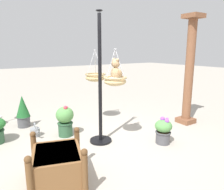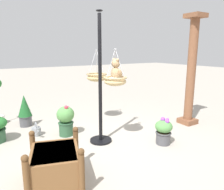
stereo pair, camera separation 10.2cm
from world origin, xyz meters
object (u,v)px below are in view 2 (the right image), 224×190
object	(u,v)px
display_pole_central	(100,103)
watering_can	(36,131)
potted_plant_fern_front	(25,110)
potted_plant_conical_shrub	(164,131)
hanging_basket_left_high	(97,77)
potted_plant_flowering_red	(66,120)
teddy_bear	(116,71)
greenhouse_pillar_right	(191,73)
hanging_basket_with_teddy	(115,81)
wooden_planter_box	(55,165)

from	to	relation	value
display_pole_central	watering_can	bearing A→B (deg)	-133.43
display_pole_central	potted_plant_fern_front	size ratio (longest dim) A/B	3.28
potted_plant_fern_front	potted_plant_conical_shrub	bearing A→B (deg)	40.34
potted_plant_fern_front	hanging_basket_left_high	bearing A→B (deg)	69.75
display_pole_central	potted_plant_flowering_red	xyz separation A→B (m)	(-0.67, -0.49, -0.44)
display_pole_central	potted_plant_conical_shrub	size ratio (longest dim) A/B	4.69
display_pole_central	potted_plant_fern_front	xyz separation A→B (m)	(-1.75, -1.13, -0.41)
teddy_bear	watering_can	xyz separation A→B (m)	(-1.14, -1.32, -1.33)
potted_plant_flowering_red	potted_plant_conical_shrub	bearing A→B (deg)	46.12
display_pole_central	greenhouse_pillar_right	bearing A→B (deg)	85.16
hanging_basket_with_teddy	watering_can	bearing A→B (deg)	-131.35
greenhouse_pillar_right	potted_plant_conical_shrub	world-z (taller)	greenhouse_pillar_right
hanging_basket_left_high	potted_plant_flowering_red	xyz separation A→B (m)	(0.47, -1.01, -0.81)
wooden_planter_box	potted_plant_flowering_red	world-z (taller)	potted_plant_flowering_red
potted_plant_fern_front	potted_plant_conical_shrub	world-z (taller)	potted_plant_fern_front
greenhouse_pillar_right	potted_plant_flowering_red	xyz separation A→B (m)	(-0.88, -2.89, -0.92)
wooden_planter_box	potted_plant_conical_shrub	xyz separation A→B (m)	(-0.13, 2.19, 0.00)
teddy_bear	wooden_planter_box	distance (m)	2.01
wooden_planter_box	potted_plant_fern_front	xyz separation A→B (m)	(-2.63, 0.06, 0.13)
hanging_basket_with_teddy	potted_plant_conical_shrub	distance (m)	1.37
teddy_bear	potted_plant_conical_shrub	distance (m)	1.50
display_pole_central	hanging_basket_left_high	bearing A→B (deg)	155.37
greenhouse_pillar_right	teddy_bear	bearing A→B (deg)	-91.43
potted_plant_fern_front	watering_can	bearing A→B (deg)	6.25
display_pole_central	watering_can	size ratio (longest dim) A/B	7.24
potted_plant_fern_front	potted_plant_flowering_red	size ratio (longest dim) A/B	1.12
watering_can	wooden_planter_box	bearing A→B (deg)	-4.45
hanging_basket_left_high	potted_plant_flowering_red	bearing A→B (deg)	-65.27
hanging_basket_with_teddy	watering_can	distance (m)	2.08
potted_plant_conical_shrub	watering_can	world-z (taller)	potted_plant_conical_shrub
potted_plant_fern_front	potted_plant_flowering_red	bearing A→B (deg)	30.83
hanging_basket_with_teddy	wooden_planter_box	bearing A→B (deg)	-63.19
teddy_bear	potted_plant_flowering_red	xyz separation A→B (m)	(-0.82, -0.76, -1.08)
teddy_bear	greenhouse_pillar_right	xyz separation A→B (m)	(0.05, 2.13, -0.16)
wooden_planter_box	potted_plant_flowering_red	bearing A→B (deg)	155.56
potted_plant_conical_shrub	hanging_basket_with_teddy	bearing A→B (deg)	-129.08
teddy_bear	potted_plant_conical_shrub	bearing A→B (deg)	50.09
hanging_basket_with_teddy	potted_plant_flowering_red	distance (m)	1.42
wooden_planter_box	hanging_basket_with_teddy	bearing A→B (deg)	116.81
hanging_basket_with_teddy	teddy_bear	xyz separation A→B (m)	(0.00, 0.02, 0.18)
display_pole_central	greenhouse_pillar_right	world-z (taller)	greenhouse_pillar_right
display_pole_central	hanging_basket_left_high	size ratio (longest dim) A/B	3.23
hanging_basket_left_high	greenhouse_pillar_right	size ratio (longest dim) A/B	0.30
hanging_basket_with_teddy	hanging_basket_left_high	distance (m)	1.32
potted_plant_conical_shrub	display_pole_central	bearing A→B (deg)	-127.19
potted_plant_flowering_red	hanging_basket_with_teddy	bearing A→B (deg)	41.96
display_pole_central	potted_plant_conical_shrub	bearing A→B (deg)	52.81
hanging_basket_left_high	potted_plant_conical_shrub	size ratio (longest dim) A/B	1.45
potted_plant_flowering_red	potted_plant_conical_shrub	distance (m)	2.06
greenhouse_pillar_right	wooden_planter_box	world-z (taller)	greenhouse_pillar_right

